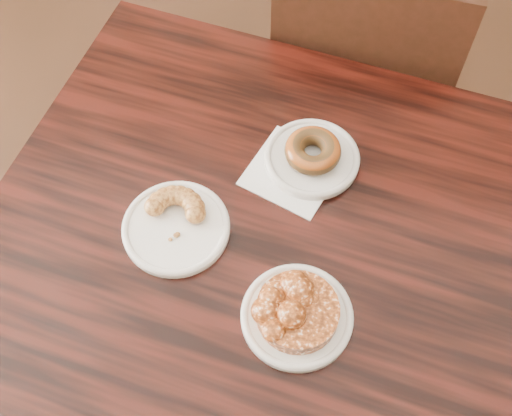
% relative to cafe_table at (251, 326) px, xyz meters
% --- Properties ---
extents(floor, '(5.00, 5.00, 0.00)m').
position_rel_cafe_table_xyz_m(floor, '(-0.04, -0.07, -0.38)').
color(floor, black).
rests_on(floor, ground).
extents(cafe_table, '(1.03, 1.03, 0.75)m').
position_rel_cafe_table_xyz_m(cafe_table, '(0.00, 0.00, 0.00)').
color(cafe_table, black).
rests_on(cafe_table, floor).
extents(chair_far, '(0.46, 0.46, 0.90)m').
position_rel_cafe_table_xyz_m(chair_far, '(0.15, 0.67, 0.08)').
color(chair_far, black).
rests_on(chair_far, floor).
extents(napkin, '(0.19, 0.19, 0.00)m').
position_rel_cafe_table_xyz_m(napkin, '(0.05, 0.16, 0.38)').
color(napkin, white).
rests_on(napkin, cafe_table).
extents(plate_donut, '(0.17, 0.17, 0.01)m').
position_rel_cafe_table_xyz_m(plate_donut, '(0.07, 0.19, 0.38)').
color(plate_donut, silver).
rests_on(plate_donut, napkin).
extents(plate_cruller, '(0.18, 0.18, 0.01)m').
position_rel_cafe_table_xyz_m(plate_cruller, '(-0.13, 0.01, 0.38)').
color(plate_cruller, white).
rests_on(plate_cruller, cafe_table).
extents(plate_fritter, '(0.17, 0.17, 0.01)m').
position_rel_cafe_table_xyz_m(plate_fritter, '(0.10, -0.11, 0.38)').
color(plate_fritter, white).
rests_on(plate_fritter, cafe_table).
extents(glazed_donut, '(0.10, 0.10, 0.03)m').
position_rel_cafe_table_xyz_m(glazed_donut, '(0.07, 0.19, 0.41)').
color(glazed_donut, brown).
rests_on(glazed_donut, plate_donut).
extents(apple_fritter, '(0.17, 0.17, 0.04)m').
position_rel_cafe_table_xyz_m(apple_fritter, '(0.10, -0.11, 0.41)').
color(apple_fritter, '#471B07').
rests_on(apple_fritter, plate_fritter).
extents(cruller_fragment, '(0.12, 0.12, 0.03)m').
position_rel_cafe_table_xyz_m(cruller_fragment, '(-0.13, 0.01, 0.40)').
color(cruller_fragment, brown).
rests_on(cruller_fragment, plate_cruller).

